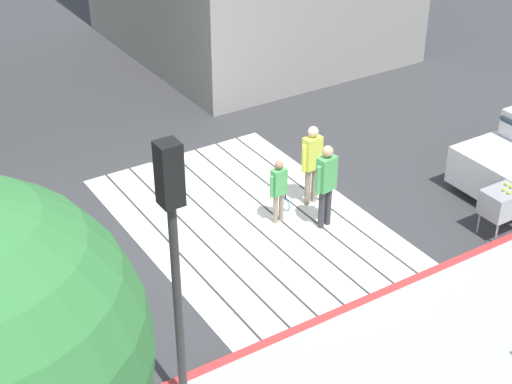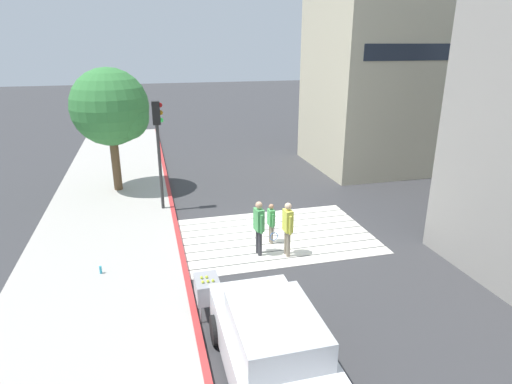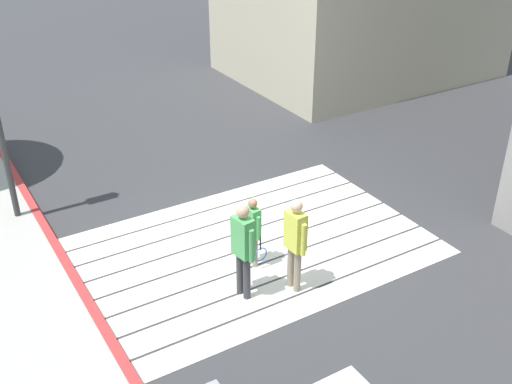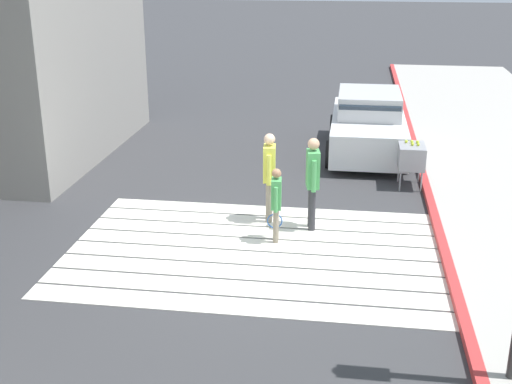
{
  "view_description": "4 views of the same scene",
  "coord_description": "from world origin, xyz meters",
  "px_view_note": "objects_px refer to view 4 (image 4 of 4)",
  "views": [
    {
      "loc": [
        -10.95,
        6.73,
        8.41
      ],
      "look_at": [
        -0.63,
        0.22,
        1.07
      ],
      "focal_mm": 54.72,
      "sensor_mm": 36.0,
      "label": 1
    },
    {
      "loc": [
        -4.01,
        -12.79,
        6.25
      ],
      "look_at": [
        -0.45,
        0.99,
        1.29
      ],
      "focal_mm": 30.23,
      "sensor_mm": 36.0,
      "label": 2
    },
    {
      "loc": [
        -5.07,
        -8.43,
        6.57
      ],
      "look_at": [
        -0.03,
        -0.1,
        1.24
      ],
      "focal_mm": 43.63,
      "sensor_mm": 36.0,
      "label": 3
    },
    {
      "loc": [
        -1.55,
        10.48,
        4.94
      ],
      "look_at": [
        -0.02,
        -0.12,
        1.06
      ],
      "focal_mm": 47.16,
      "sensor_mm": 36.0,
      "label": 4
    }
  ],
  "objects_px": {
    "car_parked_near_curb": "(368,125)",
    "pedestrian_adult_trailing": "(313,177)",
    "tennis_ball_cart": "(411,156)",
    "pedestrian_child_with_racket": "(276,201)",
    "pedestrian_adult_lead": "(269,171)"
  },
  "relations": [
    {
      "from": "car_parked_near_curb",
      "to": "pedestrian_adult_trailing",
      "type": "relative_size",
      "value": 2.45
    },
    {
      "from": "pedestrian_adult_trailing",
      "to": "pedestrian_child_with_racket",
      "type": "distance_m",
      "value": 0.93
    },
    {
      "from": "pedestrian_adult_trailing",
      "to": "tennis_ball_cart",
      "type": "bearing_deg",
      "value": -126.47
    },
    {
      "from": "tennis_ball_cart",
      "to": "pedestrian_adult_trailing",
      "type": "height_order",
      "value": "pedestrian_adult_trailing"
    },
    {
      "from": "car_parked_near_curb",
      "to": "tennis_ball_cart",
      "type": "height_order",
      "value": "car_parked_near_curb"
    },
    {
      "from": "car_parked_near_curb",
      "to": "pedestrian_adult_lead",
      "type": "relative_size",
      "value": 2.48
    },
    {
      "from": "tennis_ball_cart",
      "to": "pedestrian_child_with_racket",
      "type": "relative_size",
      "value": 0.74
    },
    {
      "from": "pedestrian_adult_lead",
      "to": "pedestrian_adult_trailing",
      "type": "bearing_deg",
      "value": 161.99
    },
    {
      "from": "car_parked_near_curb",
      "to": "pedestrian_adult_lead",
      "type": "distance_m",
      "value": 5.26
    },
    {
      "from": "pedestrian_child_with_racket",
      "to": "pedestrian_adult_trailing",
      "type": "bearing_deg",
      "value": -131.38
    },
    {
      "from": "tennis_ball_cart",
      "to": "pedestrian_child_with_racket",
      "type": "xyz_separation_m",
      "value": [
        2.57,
        3.35,
        0.08
      ]
    },
    {
      "from": "car_parked_near_curb",
      "to": "pedestrian_child_with_racket",
      "type": "bearing_deg",
      "value": 73.99
    },
    {
      "from": "pedestrian_adult_lead",
      "to": "pedestrian_adult_trailing",
      "type": "xyz_separation_m",
      "value": [
        -0.83,
        0.27,
        0.01
      ]
    },
    {
      "from": "tennis_ball_cart",
      "to": "pedestrian_adult_lead",
      "type": "distance_m",
      "value": 3.72
    },
    {
      "from": "pedestrian_adult_trailing",
      "to": "pedestrian_adult_lead",
      "type": "bearing_deg",
      "value": -18.01
    }
  ]
}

